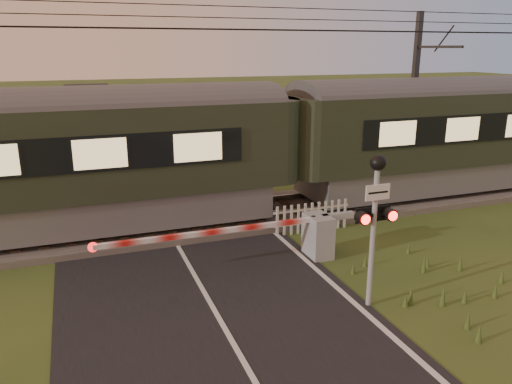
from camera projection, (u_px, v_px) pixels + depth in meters
name	position (u px, v px, depth m)	size (l,w,h in m)	color
ground	(234.00, 346.00, 8.72)	(160.00, 160.00, 0.00)	#2F461B
road	(239.00, 352.00, 8.52)	(6.00, 140.00, 0.03)	black
track_bed	(166.00, 224.00, 14.56)	(140.00, 3.40, 0.39)	#47423D
overhead_wires	(155.00, 19.00, 12.99)	(120.00, 0.62, 0.62)	black
train	(285.00, 145.00, 15.22)	(40.27, 2.78, 3.75)	slate
boom_gate	(308.00, 235.00, 12.24)	(6.37, 0.82, 1.09)	gray
crossing_signal	(375.00, 205.00, 9.50)	(0.79, 0.34, 3.10)	gray
picket_fence	(312.00, 217.00, 14.00)	(2.31, 0.07, 0.86)	silver
catenary_mast	(415.00, 95.00, 19.00)	(0.20, 2.45, 6.30)	#2D2D30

